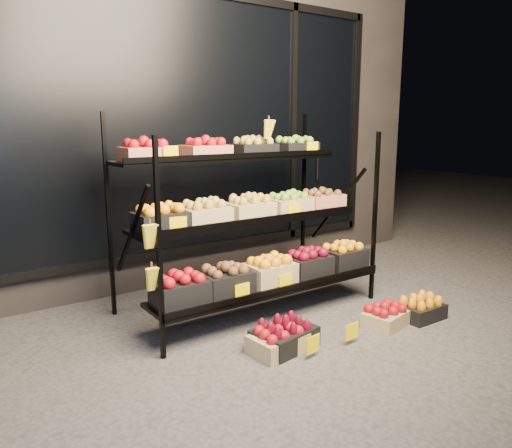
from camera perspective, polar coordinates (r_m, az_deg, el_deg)
ground at (r=3.93m, az=4.66°, el=-12.15°), size 24.00×24.00×0.00m
building at (r=5.83m, az=-11.90°, el=12.98°), size 6.00×2.08×3.50m
display_rack at (r=4.15m, az=-0.56°, el=0.57°), size 2.18×1.02×1.72m
tag_floor_a at (r=3.52m, az=6.54°, el=-14.06°), size 0.13×0.01×0.12m
tag_floor_b at (r=3.76m, az=10.91°, el=-12.50°), size 0.13×0.01×0.12m
floor_crate_left at (r=3.57m, az=2.51°, el=-13.10°), size 0.40×0.31×0.19m
floor_crate_midleft at (r=3.63m, az=3.25°, el=-12.52°), size 0.47×0.38×0.21m
floor_crate_midright at (r=4.11m, az=14.63°, el=-10.10°), size 0.39×0.32×0.18m
floor_crate_right at (r=4.34m, az=18.33°, el=-9.13°), size 0.36×0.27×0.19m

